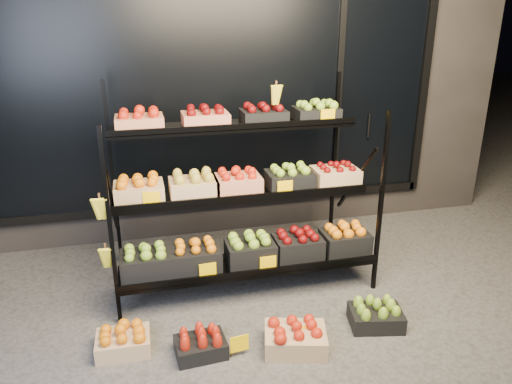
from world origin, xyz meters
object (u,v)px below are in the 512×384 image
object	(u,v)px
floor_crate_left	(123,340)
floor_crate_midleft	(201,344)
floor_crate_midright	(295,337)
display_rack	(241,193)

from	to	relation	value
floor_crate_left	floor_crate_midleft	distance (m)	0.53
floor_crate_left	floor_crate_midleft	xyz separation A→B (m)	(0.51, -0.16, -0.00)
floor_crate_midleft	floor_crate_midright	world-z (taller)	floor_crate_midright
display_rack	floor_crate_midleft	bearing A→B (deg)	-117.73
display_rack	floor_crate_midright	distance (m)	1.24
floor_crate_midright	floor_crate_midleft	bearing A→B (deg)	-174.00
display_rack	floor_crate_left	xyz separation A→B (m)	(-0.99, -0.76, -0.70)
floor_crate_left	display_rack	bearing A→B (deg)	38.75
display_rack	floor_crate_midright	bearing A→B (deg)	-81.29
floor_crate_left	floor_crate_midright	bearing A→B (deg)	-11.28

